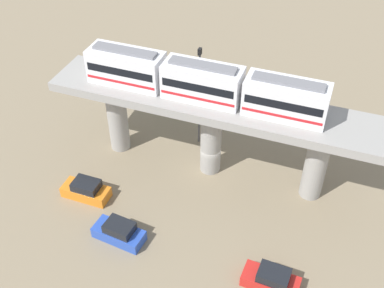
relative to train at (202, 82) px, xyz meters
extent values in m
plane|color=#84755B|center=(0.00, 0.90, -9.45)|extent=(120.00, 120.00, 0.00)
cylinder|color=#999691|center=(0.00, -8.48, -5.89)|extent=(1.90, 1.90, 7.12)
cylinder|color=#999691|center=(0.00, 0.90, -5.89)|extent=(1.90, 1.90, 7.12)
cylinder|color=#999691|center=(0.00, 10.28, -5.89)|extent=(1.90, 1.90, 7.12)
cube|color=#999691|center=(0.00, 0.90, -1.93)|extent=(5.20, 28.85, 0.80)
cube|color=silver|center=(0.00, -6.95, -0.03)|extent=(2.60, 6.60, 3.00)
cube|color=black|center=(0.00, -6.95, 0.22)|extent=(2.64, 6.07, 0.70)
cube|color=red|center=(0.00, -6.95, -0.78)|extent=(2.64, 6.34, 0.24)
cube|color=slate|center=(0.00, -6.95, 1.59)|extent=(1.10, 5.61, 0.24)
cube|color=silver|center=(0.00, 0.00, -0.03)|extent=(2.60, 6.60, 3.00)
cube|color=black|center=(0.00, 0.00, 0.22)|extent=(2.64, 6.07, 0.70)
cube|color=red|center=(0.00, 0.00, -0.78)|extent=(2.64, 6.34, 0.24)
cube|color=slate|center=(0.00, 0.00, 1.59)|extent=(1.10, 5.61, 0.24)
cube|color=silver|center=(0.00, 6.95, -0.03)|extent=(2.60, 6.60, 3.00)
cube|color=black|center=(0.00, 6.95, 0.22)|extent=(2.64, 6.07, 0.70)
cube|color=red|center=(0.00, 6.95, -0.78)|extent=(2.64, 6.34, 0.24)
cube|color=slate|center=(0.00, 6.95, 1.59)|extent=(1.10, 5.61, 0.24)
cube|color=red|center=(10.51, 9.11, -8.95)|extent=(2.01, 4.29, 1.00)
cube|color=black|center=(10.51, 9.26, -8.07)|extent=(1.76, 2.38, 0.76)
cube|color=orange|center=(7.18, -8.26, -8.95)|extent=(1.82, 4.21, 1.00)
cube|color=black|center=(7.18, -8.11, -8.07)|extent=(1.65, 2.31, 0.76)
cube|color=#284CB7|center=(10.39, -3.40, -8.95)|extent=(2.20, 4.36, 1.00)
cube|color=black|center=(10.39, -3.25, -8.07)|extent=(1.86, 2.45, 0.76)
cylinder|color=brown|center=(-9.53, -4.94, -7.98)|extent=(0.36, 0.36, 2.95)
sphere|color=#2D7233|center=(-9.53, -4.94, -5.60)|extent=(3.28, 3.28, 3.28)
cylinder|color=#4C4C51|center=(-3.40, -1.44, -4.49)|extent=(0.20, 0.20, 9.92)
cube|color=black|center=(-3.40, -1.44, 0.77)|extent=(0.44, 0.28, 0.60)
camera|label=1|loc=(31.26, 10.57, 21.41)|focal=44.36mm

